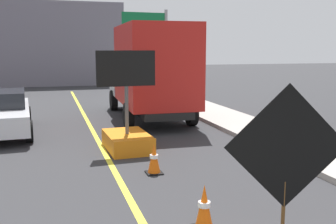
# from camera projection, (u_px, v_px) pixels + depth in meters

# --- Properties ---
(sidewalk_curb) EXTENTS (2.04, 48.00, 0.14)m
(sidewalk_curb) POSITION_uv_depth(u_px,v_px,m) (327.00, 158.00, 9.85)
(sidewalk_curb) COLOR #9E9991
(sidewalk_curb) RESTS_ON ground
(lane_center_stripe) EXTENTS (0.14, 36.00, 0.01)m
(lane_center_stripe) POSITION_uv_depth(u_px,v_px,m) (119.00, 180.00, 8.39)
(lane_center_stripe) COLOR yellow
(lane_center_stripe) RESTS_ON ground
(roadwork_sign) EXTENTS (1.59, 0.40, 2.33)m
(roadwork_sign) POSITION_uv_depth(u_px,v_px,m) (286.00, 150.00, 5.09)
(roadwork_sign) COLOR #593819
(roadwork_sign) RESTS_ON ground
(arrow_board_trailer) EXTENTS (1.60, 1.85, 2.70)m
(arrow_board_trailer) POSITION_uv_depth(u_px,v_px,m) (127.00, 132.00, 10.86)
(arrow_board_trailer) COLOR orange
(arrow_board_trailer) RESTS_ON ground
(box_truck) EXTENTS (2.74, 6.77, 3.59)m
(box_truck) POSITION_uv_depth(u_px,v_px,m) (150.00, 70.00, 15.40)
(box_truck) COLOR black
(box_truck) RESTS_ON ground
(highway_guide_sign) EXTENTS (2.78, 0.32, 5.00)m
(highway_guide_sign) POSITION_uv_depth(u_px,v_px,m) (154.00, 37.00, 23.39)
(highway_guide_sign) COLOR gray
(highway_guide_sign) RESTS_ON ground
(far_building_block) EXTENTS (13.51, 7.53, 6.07)m
(far_building_block) POSITION_uv_depth(u_px,v_px,m) (31.00, 44.00, 31.31)
(far_building_block) COLOR slate
(far_building_block) RESTS_ON ground
(traffic_cone_near_sign) EXTENTS (0.36, 0.36, 0.72)m
(traffic_cone_near_sign) POSITION_uv_depth(u_px,v_px,m) (204.00, 208.00, 6.07)
(traffic_cone_near_sign) COLOR black
(traffic_cone_near_sign) RESTS_ON ground
(traffic_cone_mid_lane) EXTENTS (0.36, 0.36, 0.68)m
(traffic_cone_mid_lane) POSITION_uv_depth(u_px,v_px,m) (154.00, 159.00, 8.80)
(traffic_cone_mid_lane) COLOR black
(traffic_cone_mid_lane) RESTS_ON ground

